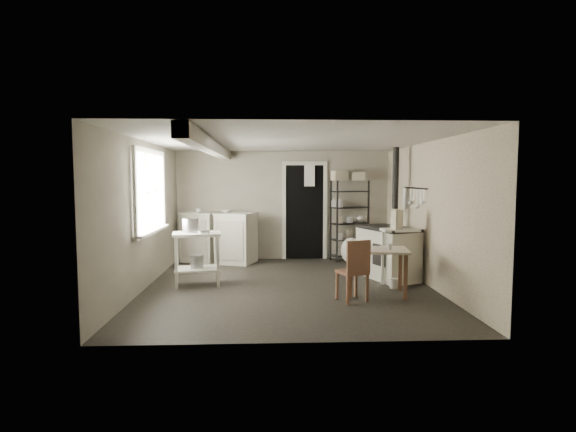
{
  "coord_description": "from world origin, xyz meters",
  "views": [
    {
      "loc": [
        -0.33,
        -7.05,
        1.7
      ],
      "look_at": [
        0.0,
        0.3,
        1.1
      ],
      "focal_mm": 28.0,
      "sensor_mm": 36.0,
      "label": 1
    }
  ],
  "objects_px": {
    "shelf_rack": "(350,215)",
    "chair": "(352,267)",
    "prep_table": "(197,261)",
    "base_cabinets": "(219,240)",
    "stove": "(388,253)",
    "work_table": "(376,269)",
    "flour_sack": "(351,251)",
    "stockpot": "(191,227)"
  },
  "relations": [
    {
      "from": "work_table",
      "to": "shelf_rack",
      "type": "bearing_deg",
      "value": 87.64
    },
    {
      "from": "stockpot",
      "to": "work_table",
      "type": "bearing_deg",
      "value": -14.66
    },
    {
      "from": "prep_table",
      "to": "stove",
      "type": "bearing_deg",
      "value": 6.84
    },
    {
      "from": "chair",
      "to": "flour_sack",
      "type": "xyz_separation_m",
      "value": [
        0.51,
        2.8,
        -0.24
      ]
    },
    {
      "from": "stove",
      "to": "chair",
      "type": "height_order",
      "value": "chair"
    },
    {
      "from": "stove",
      "to": "work_table",
      "type": "height_order",
      "value": "stove"
    },
    {
      "from": "shelf_rack",
      "to": "chair",
      "type": "xyz_separation_m",
      "value": [
        -0.54,
        -3.18,
        -0.46
      ]
    },
    {
      "from": "prep_table",
      "to": "shelf_rack",
      "type": "relative_size",
      "value": 0.51
    },
    {
      "from": "base_cabinets",
      "to": "flour_sack",
      "type": "bearing_deg",
      "value": 13.87
    },
    {
      "from": "stove",
      "to": "flour_sack",
      "type": "relative_size",
      "value": 2.16
    },
    {
      "from": "shelf_rack",
      "to": "stove",
      "type": "xyz_separation_m",
      "value": [
        0.34,
        -1.78,
        -0.51
      ]
    },
    {
      "from": "stove",
      "to": "work_table",
      "type": "distance_m",
      "value": 1.17
    },
    {
      "from": "flour_sack",
      "to": "chair",
      "type": "bearing_deg",
      "value": -100.4
    },
    {
      "from": "base_cabinets",
      "to": "flour_sack",
      "type": "height_order",
      "value": "base_cabinets"
    },
    {
      "from": "stockpot",
      "to": "shelf_rack",
      "type": "height_order",
      "value": "shelf_rack"
    },
    {
      "from": "stockpot",
      "to": "base_cabinets",
      "type": "bearing_deg",
      "value": 83.61
    },
    {
      "from": "shelf_rack",
      "to": "flour_sack",
      "type": "distance_m",
      "value": 0.8
    },
    {
      "from": "base_cabinets",
      "to": "prep_table",
      "type": "bearing_deg",
      "value": -73.81
    },
    {
      "from": "prep_table",
      "to": "stove",
      "type": "xyz_separation_m",
      "value": [
        3.2,
        0.38,
        0.04
      ]
    },
    {
      "from": "prep_table",
      "to": "flour_sack",
      "type": "relative_size",
      "value": 1.64
    },
    {
      "from": "stockpot",
      "to": "chair",
      "type": "relative_size",
      "value": 0.32
    },
    {
      "from": "base_cabinets",
      "to": "work_table",
      "type": "height_order",
      "value": "base_cabinets"
    },
    {
      "from": "shelf_rack",
      "to": "stove",
      "type": "bearing_deg",
      "value": -100.71
    },
    {
      "from": "base_cabinets",
      "to": "stove",
      "type": "bearing_deg",
      "value": -8.97
    },
    {
      "from": "prep_table",
      "to": "base_cabinets",
      "type": "bearing_deg",
      "value": 86.53
    },
    {
      "from": "stockpot",
      "to": "work_table",
      "type": "distance_m",
      "value": 2.99
    },
    {
      "from": "shelf_rack",
      "to": "chair",
      "type": "bearing_deg",
      "value": -121.19
    },
    {
      "from": "shelf_rack",
      "to": "stove",
      "type": "relative_size",
      "value": 1.49
    },
    {
      "from": "base_cabinets",
      "to": "stove",
      "type": "xyz_separation_m",
      "value": [
        3.07,
        -1.68,
        -0.02
      ]
    },
    {
      "from": "base_cabinets",
      "to": "chair",
      "type": "distance_m",
      "value": 3.78
    },
    {
      "from": "prep_table",
      "to": "shelf_rack",
      "type": "bearing_deg",
      "value": 37.16
    },
    {
      "from": "stove",
      "to": "stockpot",
      "type": "bearing_deg",
      "value": 166.22
    },
    {
      "from": "prep_table",
      "to": "base_cabinets",
      "type": "distance_m",
      "value": 2.06
    },
    {
      "from": "chair",
      "to": "flour_sack",
      "type": "height_order",
      "value": "chair"
    },
    {
      "from": "base_cabinets",
      "to": "shelf_rack",
      "type": "relative_size",
      "value": 0.93
    },
    {
      "from": "base_cabinets",
      "to": "shelf_rack",
      "type": "height_order",
      "value": "shelf_rack"
    },
    {
      "from": "stockpot",
      "to": "prep_table",
      "type": "bearing_deg",
      "value": -26.65
    },
    {
      "from": "shelf_rack",
      "to": "flour_sack",
      "type": "xyz_separation_m",
      "value": [
        -0.03,
        -0.38,
        -0.71
      ]
    },
    {
      "from": "base_cabinets",
      "to": "flour_sack",
      "type": "xyz_separation_m",
      "value": [
        2.7,
        -0.27,
        -0.22
      ]
    },
    {
      "from": "base_cabinets",
      "to": "stove",
      "type": "relative_size",
      "value": 1.38
    },
    {
      "from": "shelf_rack",
      "to": "flour_sack",
      "type": "bearing_deg",
      "value": -115.53
    },
    {
      "from": "stove",
      "to": "chair",
      "type": "xyz_separation_m",
      "value": [
        -0.88,
        -1.4,
        0.04
      ]
    }
  ]
}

